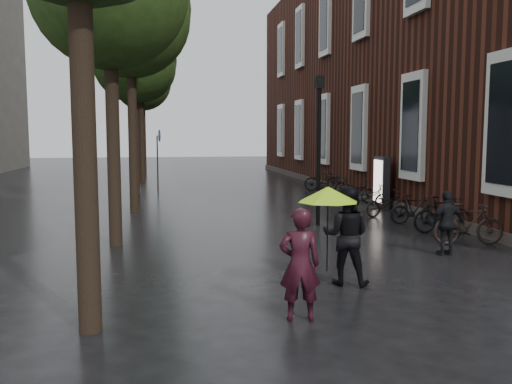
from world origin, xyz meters
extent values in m
plane|color=black|center=(0.00, 0.00, 0.00)|extent=(120.00, 120.00, 0.00)
cube|color=#38160F|center=(10.50, 19.50, 6.00)|extent=(10.00, 33.00, 12.00)
cube|color=silver|center=(5.45, 5.50, 3.00)|extent=(0.25, 1.60, 3.60)
cube|color=black|center=(5.35, 5.50, 3.00)|extent=(0.10, 1.20, 3.00)
cube|color=silver|center=(5.45, 10.50, 3.00)|extent=(0.25, 1.60, 3.60)
cube|color=black|center=(5.35, 10.50, 3.00)|extent=(0.10, 1.20, 3.00)
cube|color=silver|center=(5.45, 15.50, 3.00)|extent=(0.25, 1.60, 3.60)
cube|color=black|center=(5.35, 15.50, 3.00)|extent=(0.10, 1.20, 3.00)
cube|color=silver|center=(5.45, 20.50, 3.00)|extent=(0.25, 1.60, 3.60)
cube|color=black|center=(5.35, 20.50, 3.00)|extent=(0.10, 1.20, 3.00)
cube|color=silver|center=(5.45, 20.50, 8.50)|extent=(0.25, 1.60, 3.60)
cube|color=black|center=(5.35, 20.50, 8.50)|extent=(0.10, 1.20, 3.00)
cube|color=silver|center=(5.45, 25.50, 3.00)|extent=(0.25, 1.60, 3.60)
cube|color=black|center=(5.35, 25.50, 3.00)|extent=(0.10, 1.20, 3.00)
cube|color=silver|center=(5.45, 25.50, 8.50)|extent=(0.25, 1.60, 3.60)
cube|color=black|center=(5.35, 25.50, 8.50)|extent=(0.10, 1.20, 3.00)
cube|color=silver|center=(5.45, 30.50, 3.00)|extent=(0.25, 1.60, 3.60)
cube|color=black|center=(5.35, 30.50, 3.00)|extent=(0.10, 1.20, 3.00)
cube|color=silver|center=(5.45, 30.50, 8.50)|extent=(0.25, 1.60, 3.60)
cube|color=black|center=(5.35, 30.50, 8.50)|extent=(0.10, 1.20, 3.00)
cube|color=#3F3833|center=(5.60, 19.50, 0.15)|extent=(0.40, 33.00, 0.30)
cylinder|color=black|center=(-4.00, 1.00, 2.34)|extent=(0.32, 0.32, 4.68)
cylinder|color=black|center=(-4.10, 7.00, 2.25)|extent=(0.32, 0.32, 4.51)
cylinder|color=black|center=(-3.90, 13.00, 2.48)|extent=(0.32, 0.32, 4.95)
cylinder|color=black|center=(-4.05, 19.00, 2.20)|extent=(0.32, 0.32, 4.40)
cylinder|color=black|center=(-3.95, 25.00, 2.39)|extent=(0.32, 0.32, 4.79)
cylinder|color=black|center=(-4.00, 31.00, 2.28)|extent=(0.32, 0.32, 4.57)
imported|color=#320E18|center=(-1.02, 0.94, 0.84)|extent=(0.66, 0.48, 1.68)
imported|color=black|center=(0.31, 2.66, 0.90)|extent=(1.08, 0.98, 1.81)
cylinder|color=black|center=(-0.33, 1.77, 1.13)|extent=(0.02, 0.02, 1.27)
cone|color=#B0F81A|center=(-0.33, 1.77, 1.77)|extent=(1.00, 1.00, 0.25)
cylinder|color=black|center=(-0.33, 1.77, 1.94)|extent=(0.02, 0.02, 0.08)
imported|color=black|center=(3.37, 4.54, 0.74)|extent=(0.89, 0.43, 1.47)
imported|color=black|center=(4.50, 5.49, 0.52)|extent=(1.80, 0.77, 1.05)
imported|color=black|center=(4.73, 7.12, 0.52)|extent=(1.75, 0.54, 1.04)
imported|color=black|center=(4.64, 8.63, 0.45)|extent=(1.57, 0.69, 0.91)
imported|color=black|center=(4.45, 10.25, 0.44)|extent=(1.75, 0.93, 0.87)
imported|color=black|center=(4.45, 11.99, 0.46)|extent=(1.85, 1.00, 0.92)
imported|color=black|center=(4.59, 13.69, 0.45)|extent=(1.74, 0.63, 0.91)
imported|color=black|center=(4.40, 15.27, 0.50)|extent=(1.74, 0.79, 1.01)
imported|color=black|center=(4.66, 16.76, 0.45)|extent=(1.55, 0.63, 0.91)
imported|color=black|center=(4.77, 18.53, 0.52)|extent=(1.81, 0.85, 1.05)
cube|color=black|center=(5.15, 12.36, 0.96)|extent=(0.26, 1.27, 1.91)
cube|color=beige|center=(5.01, 12.36, 1.01)|extent=(0.04, 1.07, 1.57)
cylinder|color=black|center=(1.70, 9.03, 2.08)|extent=(0.12, 0.12, 4.16)
cube|color=black|center=(1.70, 9.03, 4.27)|extent=(0.23, 0.23, 0.36)
sphere|color=#FFE5B2|center=(1.70, 9.03, 4.27)|extent=(0.19, 0.19, 0.19)
cylinder|color=#262628|center=(-3.08, 18.69, 1.34)|extent=(0.06, 0.06, 2.68)
cylinder|color=navy|center=(-2.97, 18.69, 2.68)|extent=(0.03, 0.54, 0.54)
camera|label=1|loc=(-3.02, -6.60, 2.73)|focal=38.00mm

